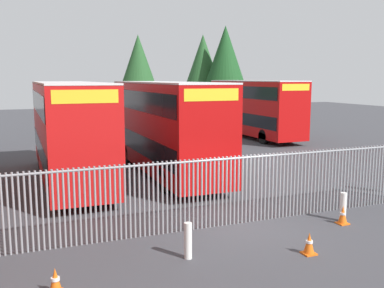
% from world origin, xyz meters
% --- Properties ---
extents(ground_plane, '(100.00, 100.00, 0.00)m').
position_xyz_m(ground_plane, '(0.00, 8.00, 0.00)').
color(ground_plane, '#3D3D42').
extents(palisade_fence, '(15.20, 0.14, 2.35)m').
position_xyz_m(palisade_fence, '(-0.30, 0.00, 1.18)').
color(palisade_fence, gray).
rests_on(palisade_fence, ground).
extents(double_decker_bus_near_gate, '(2.54, 10.81, 4.42)m').
position_xyz_m(double_decker_bus_near_gate, '(0.11, 7.76, 2.42)').
color(double_decker_bus_near_gate, '#B70C0C').
rests_on(double_decker_bus_near_gate, ground).
extents(double_decker_bus_behind_fence_left, '(2.54, 10.81, 4.42)m').
position_xyz_m(double_decker_bus_behind_fence_left, '(-4.30, 7.86, 2.42)').
color(double_decker_bus_behind_fence_left, red).
rests_on(double_decker_bus_behind_fence_left, ground).
extents(double_decker_bus_behind_fence_right, '(2.54, 10.81, 4.42)m').
position_xyz_m(double_decker_bus_behind_fence_right, '(10.72, 17.77, 2.42)').
color(double_decker_bus_behind_fence_right, '#B70C0C').
rests_on(double_decker_bus_behind_fence_right, ground).
extents(bollard_near_left, '(0.20, 0.20, 0.95)m').
position_xyz_m(bollard_near_left, '(-2.49, -1.94, 0.47)').
color(bollard_near_left, silver).
rests_on(bollard_near_left, ground).
extents(bollard_center_front, '(0.20, 0.20, 0.95)m').
position_xyz_m(bollard_center_front, '(3.22, -1.07, 0.47)').
color(bollard_center_front, silver).
rests_on(bollard_center_front, ground).
extents(traffic_cone_by_gate, '(0.34, 0.34, 0.59)m').
position_xyz_m(traffic_cone_by_gate, '(3.04, -1.28, 0.29)').
color(traffic_cone_by_gate, orange).
rests_on(traffic_cone_by_gate, ground).
extents(traffic_cone_mid_forecourt, '(0.34, 0.34, 0.59)m').
position_xyz_m(traffic_cone_mid_forecourt, '(-5.80, -2.62, 0.29)').
color(traffic_cone_mid_forecourt, orange).
rests_on(traffic_cone_mid_forecourt, ground).
extents(traffic_cone_near_kerb, '(0.34, 0.34, 0.59)m').
position_xyz_m(traffic_cone_near_kerb, '(0.57, -2.87, 0.29)').
color(traffic_cone_near_kerb, orange).
rests_on(traffic_cone_near_kerb, ground).
extents(tree_tall_back, '(5.37, 5.37, 9.68)m').
position_xyz_m(tree_tall_back, '(12.84, 27.29, 5.84)').
color(tree_tall_back, '#4C3823').
rests_on(tree_tall_back, ground).
extents(tree_short_side, '(4.81, 4.81, 9.03)m').
position_xyz_m(tree_short_side, '(11.59, 29.95, 5.58)').
color(tree_short_side, '#4C3823').
rests_on(tree_short_side, ground).
extents(tree_mid_row, '(3.72, 3.72, 8.09)m').
position_xyz_m(tree_mid_row, '(2.95, 23.15, 5.41)').
color(tree_mid_row, '#4C3823').
rests_on(tree_mid_row, ground).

